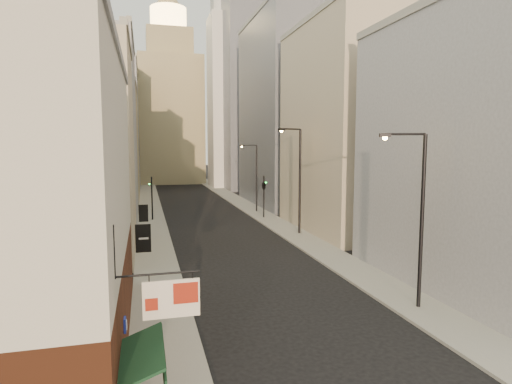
% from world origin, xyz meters
% --- Properties ---
extents(sidewalk_left, '(3.00, 140.00, 0.15)m').
position_xyz_m(sidewalk_left, '(-6.50, 55.00, 0.07)').
color(sidewalk_left, gray).
rests_on(sidewalk_left, ground).
extents(sidewalk_right, '(3.00, 140.00, 0.15)m').
position_xyz_m(sidewalk_right, '(6.50, 55.00, 0.07)').
color(sidewalk_right, gray).
rests_on(sidewalk_right, ground).
extents(near_building_left, '(8.30, 23.04, 12.30)m').
position_xyz_m(near_building_left, '(-10.99, 9.00, 6.02)').
color(near_building_left, '#5F2E1A').
rests_on(near_building_left, ground).
extents(left_bldg_beige, '(8.00, 12.00, 16.00)m').
position_xyz_m(left_bldg_beige, '(-12.00, 26.00, 8.00)').
color(left_bldg_beige, '#B9AB8D').
rests_on(left_bldg_beige, ground).
extents(left_bldg_grey, '(8.00, 16.00, 20.00)m').
position_xyz_m(left_bldg_grey, '(-12.00, 42.00, 10.00)').
color(left_bldg_grey, gray).
rests_on(left_bldg_grey, ground).
extents(left_bldg_tan, '(8.00, 18.00, 17.00)m').
position_xyz_m(left_bldg_tan, '(-12.00, 60.00, 8.50)').
color(left_bldg_tan, tan).
rests_on(left_bldg_tan, ground).
extents(left_bldg_wingrid, '(8.00, 20.00, 24.00)m').
position_xyz_m(left_bldg_wingrid, '(-12.00, 80.00, 12.00)').
color(left_bldg_wingrid, gray).
rests_on(left_bldg_wingrid, ground).
extents(right_bldg_grey, '(8.00, 16.00, 16.00)m').
position_xyz_m(right_bldg_grey, '(12.00, 12.00, 8.00)').
color(right_bldg_grey, gray).
rests_on(right_bldg_grey, ground).
extents(right_bldg_beige, '(8.00, 16.00, 20.00)m').
position_xyz_m(right_bldg_beige, '(12.00, 30.00, 10.00)').
color(right_bldg_beige, '#B9AB8D').
rests_on(right_bldg_beige, ground).
extents(right_bldg_wingrid, '(8.00, 20.00, 26.00)m').
position_xyz_m(right_bldg_wingrid, '(12.00, 50.00, 13.00)').
color(right_bldg_wingrid, gray).
rests_on(right_bldg_wingrid, ground).
extents(highrise, '(21.00, 23.00, 51.20)m').
position_xyz_m(highrise, '(18.00, 78.00, 25.66)').
color(highrise, gray).
rests_on(highrise, ground).
extents(clock_tower, '(14.00, 14.00, 44.90)m').
position_xyz_m(clock_tower, '(-1.00, 92.00, 17.63)').
color(clock_tower, tan).
rests_on(clock_tower, ground).
extents(white_tower, '(8.00, 8.00, 41.50)m').
position_xyz_m(white_tower, '(10.00, 78.00, 18.61)').
color(white_tower, silver).
rests_on(white_tower, ground).
extents(streetlamp_near, '(2.33, 0.80, 9.09)m').
position_xyz_m(streetlamp_near, '(6.22, 9.76, 5.19)').
color(streetlamp_near, black).
rests_on(streetlamp_near, ground).
extents(streetlamp_mid, '(2.53, 1.05, 10.04)m').
position_xyz_m(streetlamp_mid, '(6.80, 28.86, 5.73)').
color(streetlamp_mid, black).
rests_on(streetlamp_mid, ground).
extents(streetlamp_far, '(2.11, 1.04, 8.57)m').
position_xyz_m(streetlamp_far, '(6.36, 43.25, 4.90)').
color(streetlamp_far, black).
rests_on(streetlamp_far, ground).
extents(traffic_light_left, '(0.55, 0.44, 5.00)m').
position_xyz_m(traffic_light_left, '(-6.40, 40.21, 3.45)').
color(traffic_light_left, black).
rests_on(traffic_light_left, ground).
extents(traffic_light_right, '(0.70, 0.70, 5.00)m').
position_xyz_m(traffic_light_right, '(6.21, 38.54, 3.96)').
color(traffic_light_right, black).
rests_on(traffic_light_right, ground).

